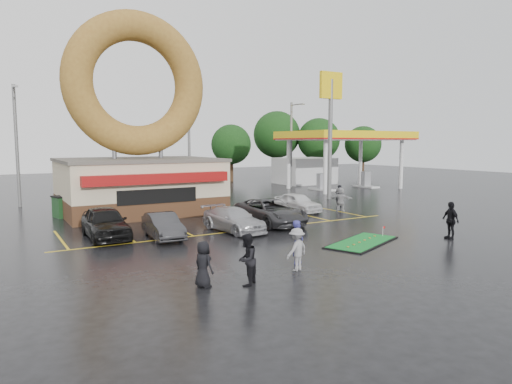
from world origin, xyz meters
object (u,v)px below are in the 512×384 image
shell_sign (331,111)px  car_dgrey (163,226)px  gas_station (327,152)px  streetlight_mid (189,142)px  streetlight_left (17,142)px  car_white (297,202)px  car_silver (234,220)px  person_blue (298,242)px  car_grey (270,212)px  dumpster (69,207)px  putting_green (362,242)px  person_cameraman (450,220)px  donut_shop (138,147)px  streetlight_right (292,142)px  car_black (105,223)px

shell_sign → car_dgrey: size_ratio=2.77×
gas_station → streetlight_mid: streetlight_mid is taller
streetlight_left → car_white: 21.02m
car_silver → person_blue: bearing=-104.5°
shell_sign → person_blue: bearing=-132.9°
shell_sign → car_grey: shell_sign is taller
dumpster → putting_green: dumpster is taller
dumpster → car_dgrey: bearing=-86.1°
car_silver → person_cameraman: person_cameraman is taller
car_silver → car_white: size_ratio=1.13×
donut_shop → streetlight_mid: (7.00, 7.95, 0.32)m
streetlight_right → car_silver: streetlight_right is taller
gas_station → shell_sign: size_ratio=1.29×
streetlight_left → car_dgrey: (5.47, -16.25, -4.15)m
person_cameraman → car_dgrey: bearing=-106.6°
streetlight_right → donut_shop: bearing=-154.8°
donut_shop → streetlight_mid: bearing=48.6°
donut_shop → car_black: 9.52m
person_blue → person_cameraman: size_ratio=0.93×
person_blue → donut_shop: bearing=56.5°
donut_shop → car_white: bearing=-30.8°
person_blue → streetlight_right: bearing=17.0°
streetlight_left → car_black: bearing=-78.5°
car_dgrey → car_black: bearing=152.9°
person_blue → putting_green: (4.83, 1.46, -0.83)m
car_silver → dumpster: dumpster is taller
gas_station → streetlight_mid: size_ratio=1.52×
gas_station → person_blue: gas_station is taller
dumpster → streetlight_mid: bearing=20.2°
streetlight_right → person_cameraman: streetlight_right is taller
gas_station → shell_sign: shell_sign is taller
streetlight_right → person_blue: size_ratio=5.21×
streetlight_left → car_silver: size_ratio=2.04×
shell_sign → car_silver: bearing=-148.0°
streetlight_left → streetlight_right: same height
streetlight_mid → putting_green: size_ratio=1.86×
shell_sign → car_silver: (-13.63, -8.50, -6.74)m
car_silver → car_grey: 2.91m
car_grey → dumpster: bearing=136.1°
person_blue → person_cameraman: 9.27m
gas_station → car_silver: 27.18m
car_white → car_black: bearing=-175.7°
putting_green → person_cameraman: bearing=-18.8°
donut_shop → streetlight_mid: size_ratio=1.50×
streetlight_mid → person_blue: size_ratio=5.21×
person_blue → putting_green: 5.11m
gas_station → streetlight_left: bearing=-178.0°
car_black → person_cameraman: size_ratio=2.49×
gas_station → car_dgrey: 30.15m
car_grey → person_cameraman: person_cameraman is taller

